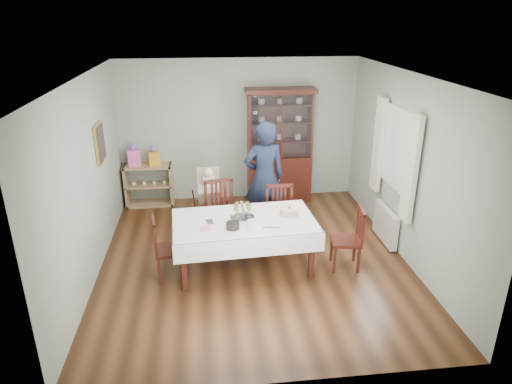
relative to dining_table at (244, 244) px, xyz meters
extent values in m
plane|color=#593319|center=(0.16, 0.24, -0.38)|extent=(5.00, 5.00, 0.00)
plane|color=#9EAA99|center=(0.16, 2.74, 0.97)|extent=(4.50, 0.00, 4.50)
plane|color=#9EAA99|center=(-2.09, 0.24, 0.97)|extent=(0.00, 5.00, 5.00)
plane|color=#9EAA99|center=(2.41, 0.24, 0.97)|extent=(0.00, 5.00, 5.00)
plane|color=white|center=(0.16, 0.24, 2.32)|extent=(5.00, 5.00, 0.00)
cube|color=#411B10|center=(0.00, 0.00, 0.34)|extent=(1.96, 1.16, 0.06)
cube|color=white|center=(0.00, 0.00, 0.37)|extent=(2.07, 1.27, 0.01)
cube|color=#411B10|center=(0.91, 2.50, 0.07)|extent=(1.20, 0.45, 0.90)
cube|color=white|center=(0.91, 2.31, 1.12)|extent=(1.12, 0.01, 1.16)
cube|color=#411B10|center=(0.91, 2.50, 1.76)|extent=(1.30, 0.48, 0.07)
cube|color=tan|center=(-1.59, 2.52, -0.36)|extent=(0.90, 0.38, 0.04)
cube|color=tan|center=(-1.59, 2.52, 0.02)|extent=(0.90, 0.38, 0.03)
cube|color=tan|center=(-1.59, 2.52, 0.40)|extent=(0.90, 0.38, 0.04)
cube|color=tan|center=(-2.01, 2.52, 0.02)|extent=(0.04, 0.38, 0.80)
cube|color=tan|center=(-1.17, 2.52, 0.02)|extent=(0.04, 0.38, 0.80)
cube|color=gold|center=(-2.06, 1.04, 1.27)|extent=(0.04, 0.48, 0.58)
cube|color=white|center=(2.38, 0.54, 1.17)|extent=(0.04, 1.02, 1.22)
cube|color=silver|center=(2.32, -0.08, 1.07)|extent=(0.07, 0.30, 1.55)
cube|color=silver|center=(2.32, 1.16, 1.07)|extent=(0.07, 0.30, 1.55)
cube|color=white|center=(2.32, 0.54, -0.08)|extent=(0.10, 0.80, 0.55)
cube|color=#411B10|center=(-0.28, 0.63, 0.10)|extent=(0.56, 0.56, 0.05)
cube|color=#411B10|center=(-0.32, 0.85, 0.40)|extent=(0.46, 0.13, 0.57)
cube|color=#411B10|center=(0.61, 0.54, 0.07)|extent=(0.46, 0.46, 0.05)
cube|color=#411B10|center=(0.62, 0.74, 0.34)|extent=(0.42, 0.06, 0.52)
cube|color=#411B10|center=(-1.04, -0.13, 0.03)|extent=(0.46, 0.46, 0.05)
cube|color=#411B10|center=(-1.23, -0.15, 0.29)|extent=(0.09, 0.39, 0.48)
cube|color=#411B10|center=(1.45, -0.15, 0.04)|extent=(0.47, 0.47, 0.05)
cube|color=#411B10|center=(1.63, -0.18, 0.29)|extent=(0.09, 0.40, 0.49)
imported|color=#151D31|center=(0.44, 1.19, 0.55)|extent=(0.74, 0.55, 1.88)
cube|color=tan|center=(-0.46, 1.25, 0.33)|extent=(0.38, 0.34, 0.26)
cube|color=tan|center=(-0.46, 1.25, 0.54)|extent=(0.37, 0.08, 0.30)
cube|color=tan|center=(-0.46, 1.25, 0.41)|extent=(0.40, 0.19, 0.03)
cube|color=silver|center=(-0.46, 1.25, 0.50)|extent=(0.20, 0.16, 0.19)
sphere|color=beige|center=(-0.46, 1.25, 0.65)|extent=(0.16, 0.16, 0.16)
cylinder|color=silver|center=(-0.01, 0.06, 0.38)|extent=(0.34, 0.34, 0.01)
torus|color=silver|center=(-0.01, 0.06, 0.39)|extent=(0.35, 0.35, 0.01)
cylinder|color=white|center=(0.66, 0.07, 0.38)|extent=(0.31, 0.31, 0.02)
cylinder|color=brown|center=(0.66, 0.07, 0.44)|extent=(0.26, 0.26, 0.09)
cylinder|color=silver|center=(0.66, 0.07, 0.49)|extent=(0.26, 0.26, 0.01)
cylinder|color=#F24C4C|center=(0.66, 0.07, 0.53)|extent=(0.01, 0.01, 0.07)
sphere|color=yellow|center=(0.66, 0.07, 0.58)|extent=(0.02, 0.02, 0.02)
cylinder|color=black|center=(-0.17, -0.26, 0.42)|extent=(0.22, 0.22, 0.09)
cylinder|color=white|center=(0.12, -0.27, 0.42)|extent=(0.29, 0.29, 0.09)
cube|color=#FF5DB2|center=(-0.53, -0.23, 0.38)|extent=(0.14, 0.14, 0.02)
cube|color=silver|center=(0.31, -0.29, 0.38)|extent=(0.29, 0.08, 0.01)
cube|color=#FF5DB2|center=(-1.81, 2.50, 0.57)|extent=(0.25, 0.18, 0.31)
sphere|color=#E533B2|center=(-1.81, 2.50, 0.78)|extent=(0.12, 0.12, 0.12)
cube|color=gold|center=(-1.45, 2.50, 0.55)|extent=(0.24, 0.20, 0.26)
sphere|color=#E533B2|center=(-1.45, 2.50, 0.73)|extent=(0.12, 0.12, 0.12)
camera|label=1|loc=(-0.50, -5.77, 3.11)|focal=32.00mm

